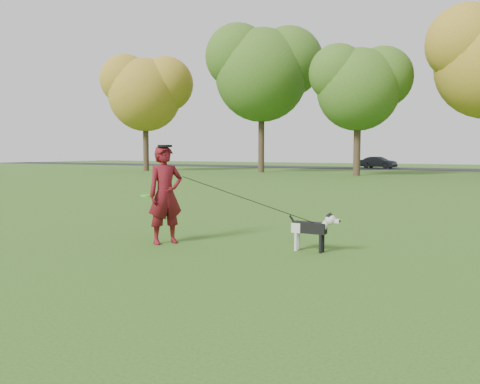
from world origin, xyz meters
The scene contains 7 objects.
ground centered at (0.00, 0.00, 0.00)m, with size 120.00×120.00×0.00m, color #285116.
road centered at (0.00, 40.00, 0.01)m, with size 120.00×7.00×0.02m, color black.
man centered at (-1.24, -0.22, 0.89)m, with size 0.65×0.42×1.77m, color #530D0B.
dog centered at (1.36, 0.34, 0.41)m, with size 0.89×0.18×0.68m.
car_mid centered at (-5.35, 40.00, 0.59)m, with size 1.20×3.45×1.14m, color black.
man_held_items centered at (0.33, 0.03, 0.84)m, with size 3.16×0.80×1.33m.
tree_row centered at (-1.43, 26.07, 7.41)m, with size 51.74×8.86×12.01m.
Camera 1 is at (3.83, -7.03, 1.66)m, focal length 35.00 mm.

